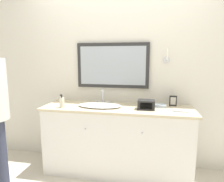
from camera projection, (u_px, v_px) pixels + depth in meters
wall_back at (121, 73)px, 2.74m from camera, size 8.00×0.18×2.55m
vanity_counter at (117, 140)px, 2.57m from camera, size 1.88×0.58×0.88m
sink_basin at (100, 105)px, 2.52m from camera, size 0.55×0.36×0.20m
soap_bottle at (62, 102)px, 2.46m from camera, size 0.06×0.06×0.17m
appliance_box at (146, 105)px, 2.38m from camera, size 0.20×0.15×0.11m
picture_frame at (173, 101)px, 2.54m from camera, size 0.09×0.01×0.13m
hand_towel_near_sink at (160, 106)px, 2.50m from camera, size 0.15×0.12×0.03m
metal_tray at (180, 110)px, 2.32m from camera, size 0.16×0.13×0.01m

